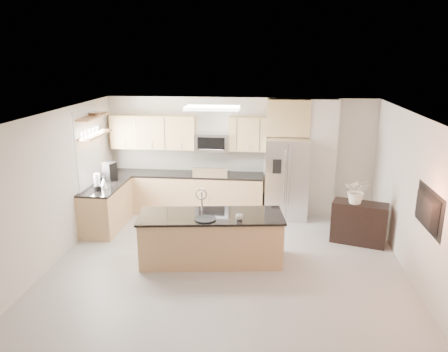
# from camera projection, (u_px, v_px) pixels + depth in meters

# --- Properties ---
(floor) EXTENTS (6.50, 6.50, 0.00)m
(floor) POSITION_uv_depth(u_px,v_px,m) (225.00, 276.00, 7.17)
(floor) COLOR #A8A4A0
(floor) RESTS_ON ground
(ceiling) EXTENTS (6.00, 6.50, 0.02)m
(ceiling) POSITION_uv_depth(u_px,v_px,m) (225.00, 119.00, 6.47)
(ceiling) COLOR white
(ceiling) RESTS_ON wall_back
(wall_back) EXTENTS (6.00, 0.02, 2.60)m
(wall_back) POSITION_uv_depth(u_px,v_px,m) (240.00, 155.00, 9.93)
(wall_back) COLOR beige
(wall_back) RESTS_ON floor
(wall_front) EXTENTS (6.00, 0.02, 2.60)m
(wall_front) POSITION_uv_depth(u_px,v_px,m) (186.00, 326.00, 3.71)
(wall_front) COLOR beige
(wall_front) RESTS_ON floor
(wall_left) EXTENTS (0.02, 6.50, 2.60)m
(wall_left) POSITION_uv_depth(u_px,v_px,m) (42.00, 195.00, 7.12)
(wall_left) COLOR beige
(wall_left) RESTS_ON floor
(wall_right) EXTENTS (0.02, 6.50, 2.60)m
(wall_right) POSITION_uv_depth(u_px,v_px,m) (424.00, 208.00, 6.51)
(wall_right) COLOR beige
(wall_right) RESTS_ON floor
(back_counter) EXTENTS (3.55, 0.66, 1.44)m
(back_counter) POSITION_uv_depth(u_px,v_px,m) (185.00, 192.00, 9.97)
(back_counter) COLOR tan
(back_counter) RESTS_ON floor
(left_counter) EXTENTS (0.66, 1.50, 0.92)m
(left_counter) POSITION_uv_depth(u_px,v_px,m) (106.00, 206.00, 9.09)
(left_counter) COLOR tan
(left_counter) RESTS_ON floor
(range) EXTENTS (0.76, 0.64, 1.14)m
(range) POSITION_uv_depth(u_px,v_px,m) (212.00, 193.00, 9.90)
(range) COLOR black
(range) RESTS_ON floor
(upper_cabinets) EXTENTS (3.50, 0.33, 0.75)m
(upper_cabinets) POSITION_uv_depth(u_px,v_px,m) (181.00, 132.00, 9.76)
(upper_cabinets) COLOR tan
(upper_cabinets) RESTS_ON wall_back
(microwave) EXTENTS (0.76, 0.40, 0.40)m
(microwave) POSITION_uv_depth(u_px,v_px,m) (212.00, 142.00, 9.70)
(microwave) COLOR silver
(microwave) RESTS_ON upper_cabinets
(refrigerator) EXTENTS (0.92, 0.78, 1.78)m
(refrigerator) POSITION_uv_depth(u_px,v_px,m) (286.00, 178.00, 9.57)
(refrigerator) COLOR silver
(refrigerator) RESTS_ON floor
(partition_column) EXTENTS (0.60, 0.30, 2.60)m
(partition_column) POSITION_uv_depth(u_px,v_px,m) (322.00, 159.00, 9.60)
(partition_column) COLOR silver
(partition_column) RESTS_ON floor
(window) EXTENTS (0.04, 1.15, 1.65)m
(window) POSITION_uv_depth(u_px,v_px,m) (88.00, 150.00, 8.79)
(window) COLOR white
(window) RESTS_ON wall_left
(shelf_lower) EXTENTS (0.30, 1.20, 0.04)m
(shelf_lower) POSITION_uv_depth(u_px,v_px,m) (94.00, 135.00, 8.80)
(shelf_lower) COLOR brown
(shelf_lower) RESTS_ON wall_left
(shelf_upper) EXTENTS (0.30, 1.20, 0.04)m
(shelf_upper) POSITION_uv_depth(u_px,v_px,m) (93.00, 116.00, 8.70)
(shelf_upper) COLOR brown
(shelf_upper) RESTS_ON wall_left
(ceiling_fixture) EXTENTS (1.00, 0.50, 0.06)m
(ceiling_fixture) POSITION_uv_depth(u_px,v_px,m) (212.00, 108.00, 8.05)
(ceiling_fixture) COLOR white
(ceiling_fixture) RESTS_ON ceiling
(island) EXTENTS (2.58, 1.21, 1.28)m
(island) POSITION_uv_depth(u_px,v_px,m) (211.00, 238.00, 7.60)
(island) COLOR tan
(island) RESTS_ON floor
(credenza) EXTENTS (1.09, 0.70, 0.81)m
(credenza) POSITION_uv_depth(u_px,v_px,m) (359.00, 223.00, 8.35)
(credenza) COLOR black
(credenza) RESTS_ON floor
(cup) EXTENTS (0.13, 0.13, 0.09)m
(cup) POSITION_uv_depth(u_px,v_px,m) (239.00, 217.00, 7.26)
(cup) COLOR silver
(cup) RESTS_ON island
(platter) EXTENTS (0.47, 0.47, 0.02)m
(platter) POSITION_uv_depth(u_px,v_px,m) (205.00, 219.00, 7.27)
(platter) COLOR black
(platter) RESTS_ON island
(blender) EXTENTS (0.15, 0.15, 0.35)m
(blender) POSITION_uv_depth(u_px,v_px,m) (97.00, 183.00, 8.56)
(blender) COLOR black
(blender) RESTS_ON left_counter
(kettle) EXTENTS (0.19, 0.19, 0.24)m
(kettle) POSITION_uv_depth(u_px,v_px,m) (104.00, 183.00, 8.77)
(kettle) COLOR silver
(kettle) RESTS_ON left_counter
(coffee_maker) EXTENTS (0.28, 0.30, 0.38)m
(coffee_maker) POSITION_uv_depth(u_px,v_px,m) (110.00, 172.00, 9.28)
(coffee_maker) COLOR black
(coffee_maker) RESTS_ON left_counter
(bowl) EXTENTS (0.40, 0.40, 0.08)m
(bowl) POSITION_uv_depth(u_px,v_px,m) (95.00, 113.00, 8.78)
(bowl) COLOR silver
(bowl) RESTS_ON shelf_upper
(flower_vase) EXTENTS (0.79, 0.71, 0.76)m
(flower_vase) POSITION_uv_depth(u_px,v_px,m) (358.00, 184.00, 8.11)
(flower_vase) COLOR white
(flower_vase) RESTS_ON credenza
(television) EXTENTS (0.14, 1.08, 0.62)m
(television) POSITION_uv_depth(u_px,v_px,m) (423.00, 210.00, 6.32)
(television) COLOR black
(television) RESTS_ON wall_right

